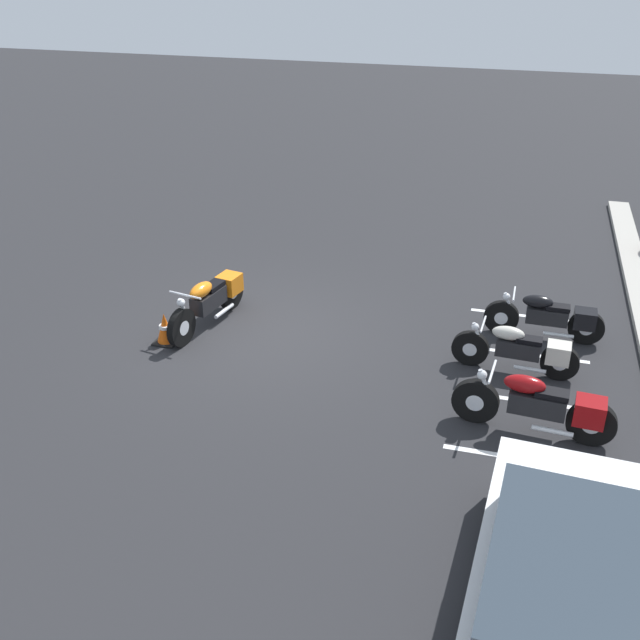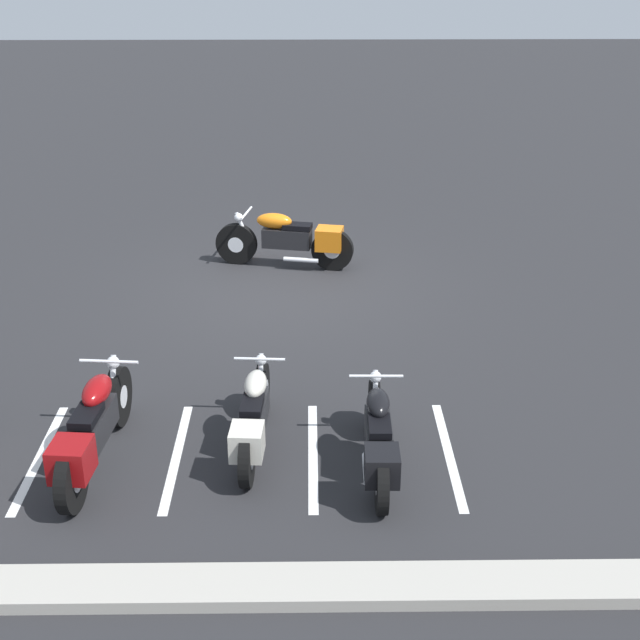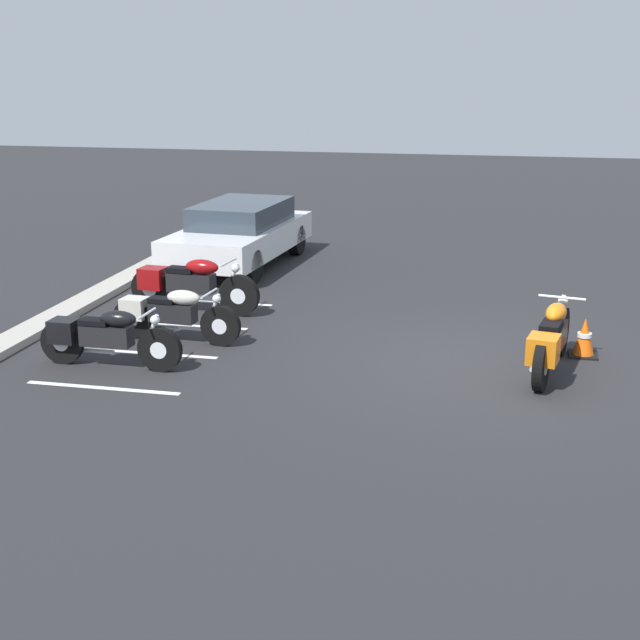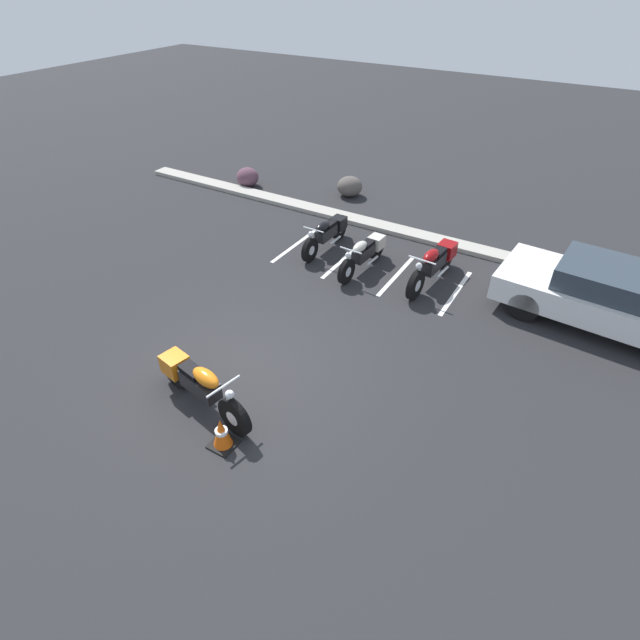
% 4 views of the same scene
% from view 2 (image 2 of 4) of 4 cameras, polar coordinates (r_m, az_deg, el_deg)
% --- Properties ---
extents(ground, '(60.00, 60.00, 0.00)m').
position_cam_2_polar(ground, '(13.81, -2.45, 1.94)').
color(ground, '#262628').
extents(motorcycle_orange_featured, '(2.27, 0.80, 0.90)m').
position_cam_2_polar(motorcycle_orange_featured, '(14.56, -1.87, 5.19)').
color(motorcycle_orange_featured, black).
rests_on(motorcycle_orange_featured, ground).
extents(parked_bike_0, '(0.58, 2.06, 0.81)m').
position_cam_2_polar(parked_bike_0, '(9.20, 3.77, -7.54)').
color(parked_bike_0, black).
rests_on(parked_bike_0, ground).
extents(parked_bike_1, '(0.57, 2.04, 0.80)m').
position_cam_2_polar(parked_bike_1, '(9.57, -4.28, -6.19)').
color(parked_bike_1, black).
rests_on(parked_bike_1, ground).
extents(parked_bike_2, '(0.65, 2.30, 0.91)m').
position_cam_2_polar(parked_bike_2, '(9.52, -14.40, -6.78)').
color(parked_bike_2, black).
rests_on(parked_bike_2, ground).
extents(concrete_curb, '(18.00, 0.50, 0.12)m').
position_cam_2_polar(concrete_curb, '(7.98, -3.78, -16.68)').
color(concrete_curb, '#A8A399').
rests_on(concrete_curb, ground).
extents(traffic_cone, '(0.40, 0.40, 0.56)m').
position_cam_2_polar(traffic_cone, '(15.15, -5.23, 5.01)').
color(traffic_cone, black).
rests_on(traffic_cone, ground).
extents(stall_line_0, '(0.10, 2.10, 0.00)m').
position_cam_2_polar(stall_line_0, '(9.81, 8.25, -8.49)').
color(stall_line_0, white).
rests_on(stall_line_0, ground).
extents(stall_line_1, '(0.10, 2.10, 0.00)m').
position_cam_2_polar(stall_line_1, '(9.70, -0.45, -8.64)').
color(stall_line_1, white).
rests_on(stall_line_1, ground).
extents(stall_line_2, '(0.10, 2.10, 0.00)m').
position_cam_2_polar(stall_line_2, '(9.80, -9.17, -8.59)').
color(stall_line_2, white).
rests_on(stall_line_2, ground).
extents(stall_line_3, '(0.10, 2.10, 0.00)m').
position_cam_2_polar(stall_line_3, '(10.12, -17.51, -8.36)').
color(stall_line_3, white).
rests_on(stall_line_3, ground).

